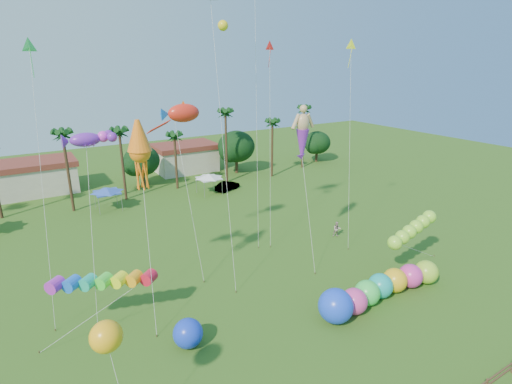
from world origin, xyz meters
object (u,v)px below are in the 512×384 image
caterpillar_inflatable (377,289)px  blue_ball (188,333)px  spectator_b (337,229)px  car_b (227,186)px

caterpillar_inflatable → blue_ball: 15.32m
spectator_b → car_b: bearing=125.7°
car_b → caterpillar_inflatable: bearing=153.0°
car_b → blue_ball: bearing=126.7°
spectator_b → caterpillar_inflatable: caterpillar_inflatable is taller
spectator_b → blue_ball: 22.44m
car_b → spectator_b: size_ratio=2.37×
caterpillar_inflatable → blue_ball: caterpillar_inflatable is taller
caterpillar_inflatable → blue_ball: bearing=168.1°
spectator_b → blue_ball: (-20.93, -8.10, 0.15)m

